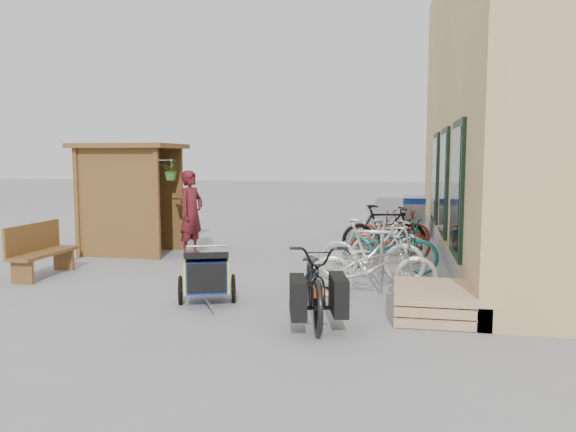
% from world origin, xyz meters
% --- Properties ---
extents(ground, '(80.00, 80.00, 0.00)m').
position_xyz_m(ground, '(0.00, 0.00, 0.00)').
color(ground, gray).
extents(kiosk, '(2.49, 1.65, 2.40)m').
position_xyz_m(kiosk, '(-3.28, 2.47, 1.55)').
color(kiosk, brown).
rests_on(kiosk, ground).
extents(bike_rack, '(0.05, 5.35, 0.86)m').
position_xyz_m(bike_rack, '(2.30, 2.40, 0.52)').
color(bike_rack, '#A5A8AD').
rests_on(bike_rack, ground).
extents(pallet_stack, '(1.00, 1.20, 0.40)m').
position_xyz_m(pallet_stack, '(3.00, -1.40, 0.21)').
color(pallet_stack, tan).
rests_on(pallet_stack, ground).
extents(bench, '(0.46, 1.50, 0.95)m').
position_xyz_m(bench, '(-3.68, -0.08, 0.48)').
color(bench, brown).
rests_on(bench, ground).
extents(shopping_carts, '(0.59, 1.64, 1.06)m').
position_xyz_m(shopping_carts, '(3.00, 6.90, 0.62)').
color(shopping_carts, silver).
rests_on(shopping_carts, ground).
extents(child_trailer, '(0.91, 1.40, 0.81)m').
position_xyz_m(child_trailer, '(-0.17, -1.27, 0.45)').
color(child_trailer, navy).
rests_on(child_trailer, ground).
extents(cargo_bike, '(1.13, 2.12, 1.06)m').
position_xyz_m(cargo_bike, '(1.50, -1.86, 0.52)').
color(cargo_bike, black).
rests_on(cargo_bike, ground).
extents(person_kiosk, '(0.62, 0.77, 1.83)m').
position_xyz_m(person_kiosk, '(-1.79, 2.47, 0.91)').
color(person_kiosk, maroon).
rests_on(person_kiosk, ground).
extents(bike_0, '(1.98, 0.96, 1.00)m').
position_xyz_m(bike_0, '(2.20, -0.49, 0.50)').
color(bike_0, silver).
rests_on(bike_0, ground).
extents(bike_1, '(1.85, 0.66, 1.09)m').
position_xyz_m(bike_1, '(2.11, 0.47, 0.55)').
color(bike_1, silver).
rests_on(bike_1, ground).
extents(bike_2, '(1.99, 1.22, 0.99)m').
position_xyz_m(bike_2, '(2.39, 1.57, 0.49)').
color(bike_2, '#1B6D67').
rests_on(bike_2, ground).
extents(bike_3, '(1.59, 0.93, 0.92)m').
position_xyz_m(bike_3, '(2.40, 2.04, 0.46)').
color(bike_3, silver).
rests_on(bike_3, ground).
extents(bike_4, '(1.68, 0.69, 0.86)m').
position_xyz_m(bike_4, '(2.40, 2.72, 0.43)').
color(bike_4, maroon).
rests_on(bike_4, ground).
extents(bike_5, '(1.91, 1.01, 1.11)m').
position_xyz_m(bike_5, '(2.28, 3.16, 0.55)').
color(bike_5, black).
rests_on(bike_5, ground).
extents(bike_6, '(1.84, 0.87, 0.93)m').
position_xyz_m(bike_6, '(2.42, 4.07, 0.47)').
color(bike_6, maroon).
rests_on(bike_6, ground).
extents(bike_7, '(1.59, 0.51, 0.95)m').
position_xyz_m(bike_7, '(2.16, 4.41, 0.47)').
color(bike_7, '#9C9CA0').
rests_on(bike_7, ground).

